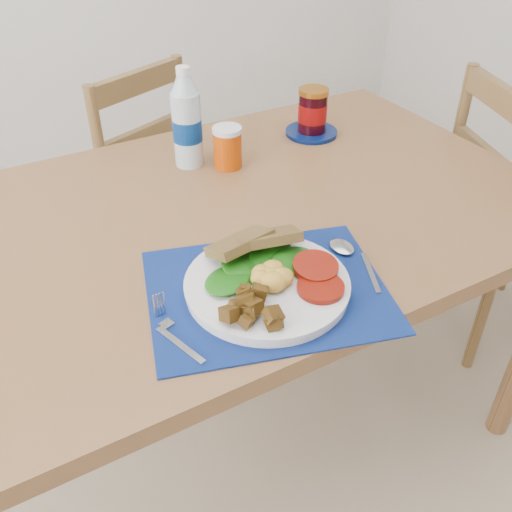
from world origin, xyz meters
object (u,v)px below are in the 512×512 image
Objects in this scene: chair_far at (127,162)px; jam_on_saucer at (312,115)px; water_bottle at (187,123)px; breakfast_plate at (265,283)px; chair_end at (508,192)px; juice_glass at (228,148)px.

jam_on_saucer is at bearing 106.36° from chair_far.
water_bottle is at bearing 71.09° from chair_far.
breakfast_plate is (-0.07, -1.02, 0.23)m from chair_far.
chair_end reaches higher than juice_glass.
jam_on_saucer is at bearing 81.30° from chair_end.
chair_end is 11.13× the size of juice_glass.
chair_end reaches higher than chair_far.
jam_on_saucer is (0.39, -0.50, 0.26)m from chair_far.
breakfast_plate is 0.54m from water_bottle.
jam_on_saucer is at bearing 10.69° from juice_glass.
juice_glass is 0.68× the size of jam_on_saucer.
water_bottle is at bearing 142.43° from juice_glass.
chair_end is at bearing -15.10° from juice_glass.
jam_on_saucer reaches higher than juice_glass.
juice_glass is (-0.83, 0.22, 0.25)m from chair_end.
chair_end is at bearing -27.15° from jam_on_saucer.
chair_far is 0.68m from jam_on_saucer.
chair_end is 0.89m from juice_glass.
chair_far reaches higher than water_bottle.
water_bottle reaches higher than breakfast_plate.
juice_glass is (0.08, -0.06, -0.06)m from water_bottle.
chair_far reaches higher than jam_on_saucer.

